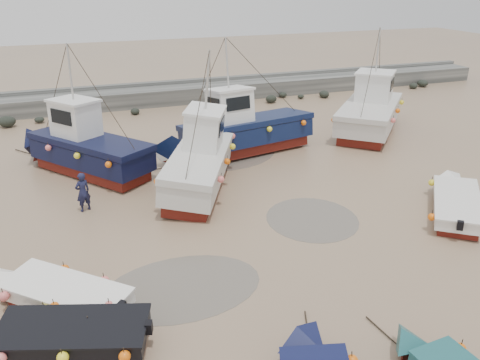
% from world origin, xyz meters
% --- Properties ---
extents(ground, '(120.00, 120.00, 0.00)m').
position_xyz_m(ground, '(0.00, 0.00, 0.00)').
color(ground, '#937758').
rests_on(ground, ground).
extents(seawall, '(60.00, 4.92, 1.50)m').
position_xyz_m(seawall, '(0.05, 21.99, 0.63)').
color(seawall, slate).
rests_on(seawall, ground).
extents(puddle_a, '(5.15, 5.15, 0.01)m').
position_xyz_m(puddle_a, '(-2.29, -1.11, 0.00)').
color(puddle_a, '#61594E').
rests_on(puddle_a, ground).
extents(puddle_b, '(3.74, 3.74, 0.01)m').
position_xyz_m(puddle_b, '(3.76, 1.58, 0.00)').
color(puddle_b, '#61594E').
rests_on(puddle_b, ground).
extents(puddle_d, '(6.75, 6.75, 0.01)m').
position_xyz_m(puddle_d, '(2.39, 10.66, 0.00)').
color(puddle_d, '#61594E').
rests_on(puddle_d, ground).
extents(dinghy_0, '(5.08, 4.73, 1.43)m').
position_xyz_m(dinghy_0, '(-5.99, -0.77, 0.54)').
color(dinghy_0, maroon).
rests_on(dinghy_0, ground).
extents(dinghy_3, '(5.01, 5.73, 1.43)m').
position_xyz_m(dinghy_3, '(9.71, 0.16, 0.53)').
color(dinghy_3, maroon).
rests_on(dinghy_3, ground).
extents(dinghy_4, '(6.07, 2.96, 1.43)m').
position_xyz_m(dinghy_4, '(-5.90, -2.68, 0.54)').
color(dinghy_4, maroon).
rests_on(dinghy_4, ground).
extents(cabin_boat_0, '(6.94, 8.29, 6.22)m').
position_xyz_m(cabin_boat_0, '(-4.78, 9.92, 1.36)').
color(cabin_boat_0, maroon).
rests_on(cabin_boat_0, ground).
extents(cabin_boat_1, '(5.35, 9.19, 6.22)m').
position_xyz_m(cabin_boat_1, '(0.28, 6.37, 1.36)').
color(cabin_boat_1, maroon).
rests_on(cabin_boat_1, ground).
extents(cabin_boat_2, '(10.52, 4.20, 6.22)m').
position_xyz_m(cabin_boat_2, '(3.42, 9.75, 1.33)').
color(cabin_boat_2, maroon).
rests_on(cabin_boat_2, ground).
extents(cabin_boat_3, '(8.14, 8.57, 6.22)m').
position_xyz_m(cabin_boat_3, '(12.76, 11.02, 1.33)').
color(cabin_boat_3, maroon).
rests_on(cabin_boat_3, ground).
extents(person, '(0.74, 0.64, 1.72)m').
position_xyz_m(person, '(-4.96, 5.44, 0.00)').
color(person, '#171A37').
rests_on(person, ground).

